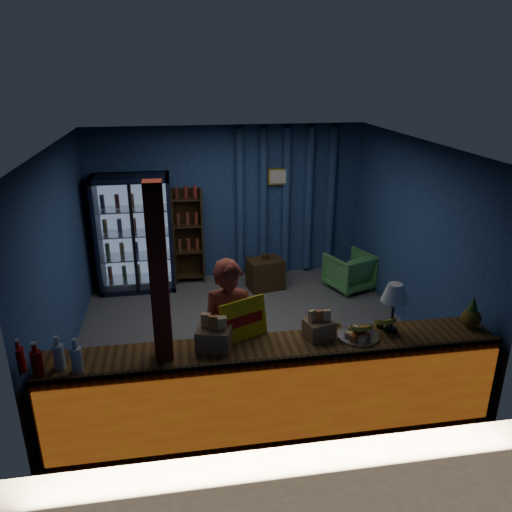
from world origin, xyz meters
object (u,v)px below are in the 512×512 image
Objects in this scene: pastry_tray at (358,335)px; green_chair at (349,271)px; shopkeeper at (230,336)px; table_lamp at (395,295)px.

green_chair is at bearing 71.41° from pastry_tray.
shopkeeper is 2.47× the size of green_chair.
green_chair is at bearing 77.44° from table_lamp.
pastry_tray is at bearing 51.18° from green_chair.
pastry_tray is at bearing -171.39° from table_lamp.
table_lamp is (-0.68, -3.07, 1.05)m from green_chair.
shopkeeper is at bearing 29.54° from green_chair.
green_chair is 3.37m from pastry_tray.
table_lamp reaches higher than pastry_tray.
pastry_tray is 0.80× the size of table_lamp.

